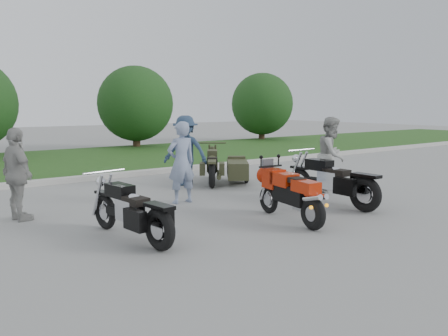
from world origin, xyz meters
TOP-DOWN VIEW (x-y plane):
  - ground at (0.00, 0.00)m, footprint 80.00×80.00m
  - curb at (0.00, 6.00)m, footprint 60.00×0.30m
  - grass_strip at (0.00, 10.15)m, footprint 60.00×8.00m
  - tree_mid_right at (4.00, 13.50)m, footprint 3.60×3.60m
  - tree_far_right at (12.00, 13.50)m, footprint 3.60×3.60m
  - sportbike_red at (0.64, -0.55)m, footprint 0.48×1.92m
  - cruiser_left at (-2.17, 0.08)m, footprint 0.57×2.21m
  - cruiser_right at (2.34, -0.13)m, footprint 0.44×2.46m
  - cruiser_sidecar at (2.05, 3.36)m, footprint 1.82×2.11m
  - person_stripe at (-0.20, 1.96)m, footprint 0.66×0.44m
  - person_grey at (3.40, 0.87)m, footprint 1.09×0.98m
  - person_denim at (0.96, 3.73)m, footprint 1.29×1.37m
  - person_back at (-3.39, 2.44)m, footprint 0.65×1.08m

SIDE VIEW (x-z plane):
  - ground at x=0.00m, z-range 0.00..0.00m
  - grass_strip at x=0.00m, z-range 0.00..0.14m
  - curb at x=0.00m, z-range 0.00..0.15m
  - cruiser_sidecar at x=2.05m, z-range -0.03..0.85m
  - cruiser_left at x=-2.17m, z-range 0.01..0.86m
  - cruiser_right at x=2.34m, z-range 0.01..0.96m
  - sportbike_red at x=0.64m, z-range 0.08..0.99m
  - person_back at x=-3.39m, z-range 0.00..1.73m
  - person_stripe at x=-0.20m, z-range 0.00..1.78m
  - person_grey at x=3.40m, z-range 0.00..1.84m
  - person_denim at x=0.96m, z-range 0.00..1.86m
  - tree_mid_right at x=4.00m, z-range 0.19..4.19m
  - tree_far_right at x=12.00m, z-range 0.19..4.19m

